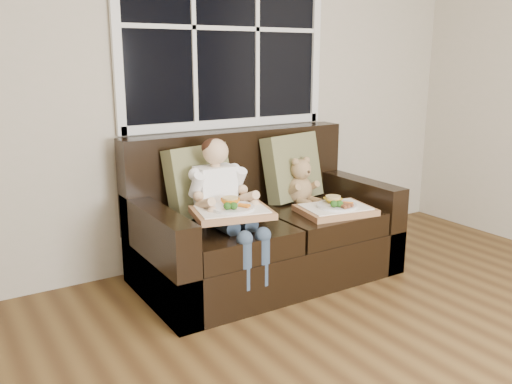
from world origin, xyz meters
TOP-DOWN VIEW (x-y plane):
  - window_back at (0.12, 2.48)m, footprint 1.62×0.04m
  - loveseat at (0.12, 2.02)m, footprint 1.70×0.92m
  - pillow_left at (-0.26, 2.17)m, footprint 0.49×0.30m
  - pillow_right at (0.49, 2.17)m, footprint 0.51×0.31m
  - child at (-0.23, 1.90)m, footprint 0.36×0.59m
  - teddy_bear at (0.48, 2.05)m, footprint 0.20×0.26m
  - tray_left at (-0.26, 1.75)m, footprint 0.52×0.44m
  - tray_right at (0.52, 1.72)m, footprint 0.52×0.43m

SIDE VIEW (x-z plane):
  - loveseat at x=0.12m, z-range -0.17..0.79m
  - tray_right at x=0.52m, z-range 0.43..0.54m
  - tray_left at x=-0.26m, z-range 0.52..0.63m
  - teddy_bear at x=0.48m, z-range 0.41..0.75m
  - child at x=-0.23m, z-range 0.23..1.03m
  - pillow_left at x=-0.26m, z-range 0.44..0.91m
  - pillow_right at x=0.49m, z-range 0.44..0.93m
  - window_back at x=0.12m, z-range 0.96..2.33m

